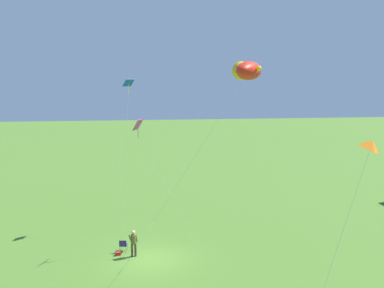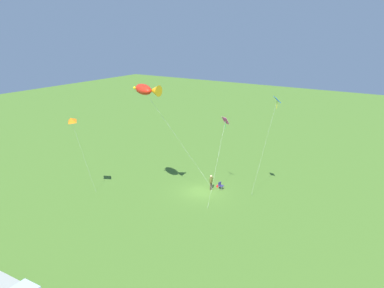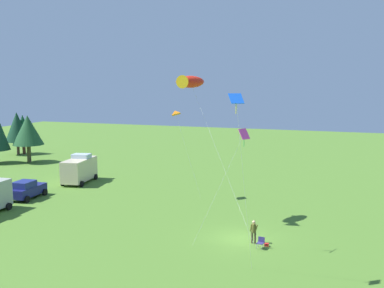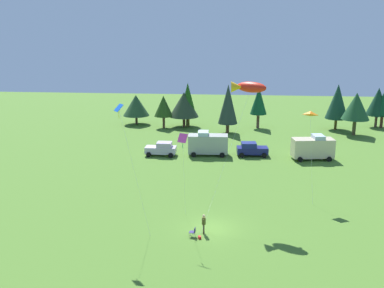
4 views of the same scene
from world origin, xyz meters
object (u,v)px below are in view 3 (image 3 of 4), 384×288
object	(u,v)px
kite_large_fish	(189,82)
kite_diamond_rainbow	(242,138)
backpack_on_grass	(267,245)
kite_delta_orange	(175,113)
folding_chair	(261,242)
car_navy_hatch	(27,189)
kite_diamond_blue	(237,107)
van_camper_beige	(79,169)
person_kite_flyer	(254,230)

from	to	relation	value
kite_large_fish	kite_diamond_rainbow	xyz separation A→B (m)	(-5.43, -5.85, -3.79)
kite_diamond_rainbow	kite_large_fish	bearing A→B (deg)	47.14
backpack_on_grass	kite_delta_orange	world-z (taller)	kite_delta_orange
kite_diamond_rainbow	backpack_on_grass	bearing A→B (deg)	-44.77
folding_chair	kite_large_fish	xyz separation A→B (m)	(4.43, 7.08, 11.34)
backpack_on_grass	car_navy_hatch	xyz separation A→B (m)	(5.23, 25.48, 0.84)
kite_diamond_rainbow	kite_diamond_blue	bearing A→B (deg)	-170.78
van_camper_beige	kite_large_fish	distance (m)	22.08
person_kite_flyer	folding_chair	xyz separation A→B (m)	(-0.83, -0.70, -0.53)
car_navy_hatch	kite_diamond_rainbow	xyz separation A→B (m)	(-6.79, -23.93, 7.09)
folding_chair	kite_large_fish	distance (m)	14.08
kite_large_fish	kite_diamond_blue	distance (m)	12.47
car_navy_hatch	kite_diamond_rainbow	bearing A→B (deg)	70.28
person_kite_flyer	kite_delta_orange	world-z (taller)	kite_delta_orange
van_camper_beige	kite_diamond_rainbow	size ratio (longest dim) A/B	0.65
kite_large_fish	kite_diamond_rainbow	size ratio (longest dim) A/B	1.42
car_navy_hatch	kite_diamond_blue	distance (m)	29.02
van_camper_beige	car_navy_hatch	bearing A→B (deg)	165.62
folding_chair	kite_delta_orange	xyz separation A→B (m)	(10.94, 10.90, 8.28)
person_kite_flyer	van_camper_beige	bearing A→B (deg)	-123.27
kite_diamond_rainbow	kite_delta_orange	size ratio (longest dim) A/B	0.95
kite_diamond_rainbow	kite_diamond_blue	size ratio (longest dim) A/B	0.78
person_kite_flyer	backpack_on_grass	bearing A→B (deg)	70.44
folding_chair	backpack_on_grass	distance (m)	0.74
folding_chair	kite_delta_orange	bearing A→B (deg)	-126.61
folding_chair	kite_diamond_rainbow	bearing A→B (deg)	-42.38
backpack_on_grass	car_navy_hatch	distance (m)	26.02
car_navy_hatch	kite_diamond_blue	bearing A→B (deg)	60.61
kite_diamond_blue	kite_delta_orange	bearing A→B (deg)	31.74
van_camper_beige	folding_chair	bearing A→B (deg)	-127.62
folding_chair	kite_diamond_rainbow	xyz separation A→B (m)	(-1.00, 1.23, 7.56)
kite_large_fish	kite_delta_orange	xyz separation A→B (m)	(6.51, 3.83, -3.06)
kite_large_fish	backpack_on_grass	bearing A→B (deg)	-117.63
van_camper_beige	kite_delta_orange	xyz separation A→B (m)	(-2.92, -13.34, 7.12)
backpack_on_grass	person_kite_flyer	bearing A→B (deg)	74.75
kite_large_fish	kite_diamond_blue	world-z (taller)	kite_large_fish
folding_chair	backpack_on_grass	size ratio (longest dim) A/B	2.56
kite_diamond_blue	kite_diamond_rainbow	bearing A→B (deg)	9.22
backpack_on_grass	kite_delta_orange	size ratio (longest dim) A/B	0.04
folding_chair	van_camper_beige	size ratio (longest dim) A/B	0.15
backpack_on_grass	kite_diamond_blue	bearing A→B (deg)	173.66
person_kite_flyer	car_navy_hatch	xyz separation A→B (m)	(4.96, 24.46, -0.07)
folding_chair	kite_diamond_blue	xyz separation A→B (m)	(-6.02, 0.41, 9.97)
kite_diamond_rainbow	kite_diamond_blue	world-z (taller)	kite_diamond_blue
kite_diamond_rainbow	kite_delta_orange	xyz separation A→B (m)	(11.94, 9.68, 0.72)
car_navy_hatch	backpack_on_grass	bearing A→B (deg)	74.52
car_navy_hatch	van_camper_beige	distance (m)	8.15
car_navy_hatch	kite_delta_orange	bearing A→B (deg)	105.98
backpack_on_grass	van_camper_beige	distance (m)	27.97
folding_chair	van_camper_beige	bearing A→B (deg)	-111.28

